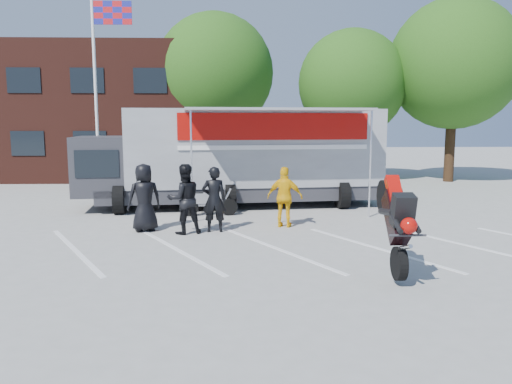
{
  "coord_description": "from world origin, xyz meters",
  "views": [
    {
      "loc": [
        -0.68,
        -10.64,
        3.01
      ],
      "look_at": [
        -0.3,
        1.59,
        1.3
      ],
      "focal_mm": 35.0,
      "sensor_mm": 36.0,
      "label": 1
    }
  ],
  "objects": [
    {
      "name": "tree_left",
      "position": [
        -2.0,
        16.0,
        5.57
      ],
      "size": [
        6.12,
        6.12,
        8.64
      ],
      "color": "#382314",
      "rests_on": "ground"
    },
    {
      "name": "stunt_bike_rider",
      "position": [
        2.26,
        -1.01,
        0.0
      ],
      "size": [
        0.85,
        1.81,
        2.12
      ],
      "primitive_type": null,
      "rotation": [
        0.0,
        0.0,
        0.0
      ],
      "color": "black",
      "rests_on": "ground"
    },
    {
      "name": "flagpole",
      "position": [
        -6.24,
        10.0,
        5.05
      ],
      "size": [
        1.61,
        0.12,
        8.0
      ],
      "color": "white",
      "rests_on": "ground"
    },
    {
      "name": "ground",
      "position": [
        0.0,
        0.0,
        0.0
      ],
      "size": [
        100.0,
        100.0,
        0.0
      ],
      "primitive_type": "plane",
      "color": "#A1A19C",
      "rests_on": "ground"
    },
    {
      "name": "parking_bay_lines",
      "position": [
        0.0,
        1.0,
        0.01
      ],
      "size": [
        18.09,
        13.33,
        0.01
      ],
      "primitive_type": "cube",
      "rotation": [
        0.0,
        0.0,
        0.52
      ],
      "color": "white",
      "rests_on": "ground"
    },
    {
      "name": "transporter_truck",
      "position": [
        -0.67,
        7.25,
        0.0
      ],
      "size": [
        11.43,
        6.46,
        3.47
      ],
      "primitive_type": null,
      "rotation": [
        0.0,
        0.0,
        0.11
      ],
      "color": "#9A9EA2",
      "rests_on": "ground"
    },
    {
      "name": "spectator_leather_c",
      "position": [
        -2.2,
        2.75,
        0.95
      ],
      "size": [
        1.12,
        1.0,
        1.9
      ],
      "primitive_type": "imported",
      "rotation": [
        0.0,
        0.0,
        3.5
      ],
      "color": "black",
      "rests_on": "ground"
    },
    {
      "name": "parked_motorcycle",
      "position": [
        -1.68,
        5.35,
        0.0
      ],
      "size": [
        1.9,
        0.77,
        0.97
      ],
      "primitive_type": null,
      "rotation": [
        0.0,
        0.0,
        1.65
      ],
      "color": "silver",
      "rests_on": "ground"
    },
    {
      "name": "spectator_leather_b",
      "position": [
        -1.41,
        2.95,
        0.91
      ],
      "size": [
        0.69,
        0.48,
        1.82
      ],
      "primitive_type": "imported",
      "rotation": [
        0.0,
        0.0,
        3.21
      ],
      "color": "black",
      "rests_on": "ground"
    },
    {
      "name": "tree_right",
      "position": [
        10.0,
        14.5,
        5.88
      ],
      "size": [
        6.46,
        6.46,
        9.12
      ],
      "color": "#382314",
      "rests_on": "ground"
    },
    {
      "name": "tree_mid",
      "position": [
        5.0,
        15.0,
        4.94
      ],
      "size": [
        5.44,
        5.44,
        7.68
      ],
      "color": "#382314",
      "rests_on": "ground"
    },
    {
      "name": "spectator_hivis",
      "position": [
        0.6,
        3.53,
        0.88
      ],
      "size": [
        1.1,
        0.68,
        1.75
      ],
      "primitive_type": "imported",
      "rotation": [
        0.0,
        0.0,
        2.88
      ],
      "color": "yellow",
      "rests_on": "ground"
    },
    {
      "name": "spectator_leather_a",
      "position": [
        -3.35,
        3.09,
        0.95
      ],
      "size": [
        1.09,
        0.93,
        1.89
      ],
      "primitive_type": "imported",
      "rotation": [
        0.0,
        0.0,
        3.56
      ],
      "color": "black",
      "rests_on": "ground"
    },
    {
      "name": "office_building",
      "position": [
        -10.0,
        18.0,
        3.5
      ],
      "size": [
        18.0,
        8.0,
        7.0
      ],
      "primitive_type": "cube",
      "color": "#451E16",
      "rests_on": "ground"
    }
  ]
}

